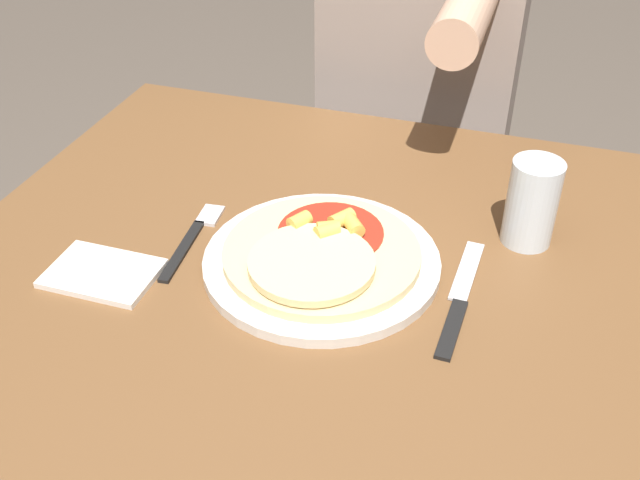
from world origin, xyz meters
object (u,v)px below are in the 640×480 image
dining_table (315,349)px  knife (460,298)px  pizza (319,252)px  plate (320,262)px  drinking_glass (532,203)px  fork (194,236)px  person_diner (423,59)px

dining_table → knife: knife is taller
dining_table → pizza: bearing=95.3°
plate → dining_table: bearing=-85.4°
drinking_glass → fork: bearing=-162.7°
plate → pizza: size_ratio=1.20×
dining_table → fork: fork is taller
plate → knife: bearing=-3.6°
fork → drinking_glass: size_ratio=1.53×
pizza → fork: size_ratio=1.39×
knife → drinking_glass: size_ratio=1.91×
knife → person_diner: 0.67m
drinking_glass → knife: bearing=-112.7°
pizza → person_diner: bearing=90.1°
plate → fork: bearing=177.9°
pizza → fork: bearing=176.5°
plate → person_diner: size_ratio=0.23×
fork → pizza: bearing=-3.5°
dining_table → knife: size_ratio=4.32×
plate → drinking_glass: drinking_glass is taller
knife → person_diner: bearing=105.4°
knife → drinking_glass: (0.06, 0.15, 0.06)m
dining_table → plate: bearing=94.6°
fork → knife: size_ratio=0.80×
dining_table → pizza: 0.14m
pizza → knife: 0.18m
knife → drinking_glass: bearing=67.3°
plate → pizza: (0.00, -0.00, 0.02)m
plate → fork: (-0.18, 0.01, -0.00)m
dining_table → drinking_glass: drinking_glass is taller
knife → fork: bearing=177.1°
plate → drinking_glass: bearing=29.6°
dining_table → person_diner: person_diner is taller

